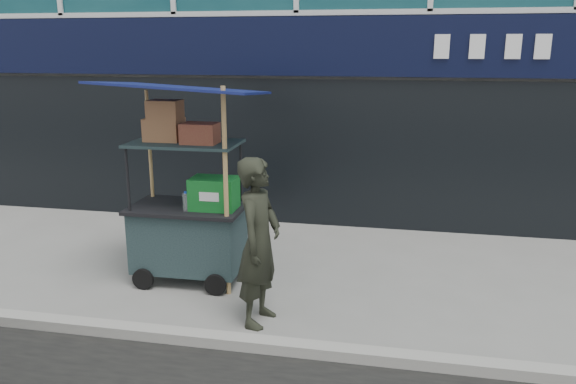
# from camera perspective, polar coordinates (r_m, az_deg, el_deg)

# --- Properties ---
(ground) EXTENTS (80.00, 80.00, 0.00)m
(ground) POSITION_cam_1_polar(r_m,az_deg,el_deg) (6.03, -6.14, -14.34)
(ground) COLOR slate
(ground) RESTS_ON ground
(curb) EXTENTS (80.00, 0.18, 0.12)m
(curb) POSITION_cam_1_polar(r_m,az_deg,el_deg) (5.84, -6.76, -14.75)
(curb) COLOR gray
(curb) RESTS_ON ground
(vendor_cart) EXTENTS (1.89, 1.34, 2.54)m
(vendor_cart) POSITION_cam_1_polar(r_m,az_deg,el_deg) (7.11, -10.01, -2.11)
(vendor_cart) COLOR #1A282C
(vendor_cart) RESTS_ON ground
(vendor_man) EXTENTS (0.53, 0.72, 1.82)m
(vendor_man) POSITION_cam_1_polar(r_m,az_deg,el_deg) (5.93, -2.96, -5.12)
(vendor_man) COLOR black
(vendor_man) RESTS_ON ground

